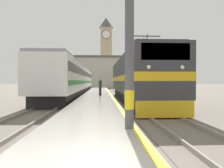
{
  "coord_description": "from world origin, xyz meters",
  "views": [
    {
      "loc": [
        0.42,
        -3.59,
        1.81
      ],
      "look_at": [
        1.97,
        27.3,
        1.41
      ],
      "focal_mm": 35.0,
      "sensor_mm": 36.0,
      "label": 1
    }
  ],
  "objects_px": {
    "locomotive_train": "(135,79)",
    "person_on_platform": "(100,86)",
    "passenger_train": "(76,79)",
    "catenary_mast": "(132,18)",
    "clock_tower": "(106,50)"
  },
  "relations": [
    {
      "from": "catenary_mast",
      "to": "passenger_train",
      "type": "bearing_deg",
      "value": 100.78
    },
    {
      "from": "passenger_train",
      "to": "clock_tower",
      "type": "xyz_separation_m",
      "value": [
        5.17,
        43.24,
        10.27
      ]
    },
    {
      "from": "clock_tower",
      "to": "passenger_train",
      "type": "bearing_deg",
      "value": -96.82
    },
    {
      "from": "locomotive_train",
      "to": "person_on_platform",
      "type": "xyz_separation_m",
      "value": [
        -3.11,
        4.13,
        -0.74
      ]
    },
    {
      "from": "clock_tower",
      "to": "person_on_platform",
      "type": "bearing_deg",
      "value": -92.05
    },
    {
      "from": "catenary_mast",
      "to": "person_on_platform",
      "type": "distance_m",
      "value": 16.88
    },
    {
      "from": "passenger_train",
      "to": "person_on_platform",
      "type": "xyz_separation_m",
      "value": [
        3.38,
        -6.64,
        -0.77
      ]
    },
    {
      "from": "passenger_train",
      "to": "clock_tower",
      "type": "height_order",
      "value": "clock_tower"
    },
    {
      "from": "passenger_train",
      "to": "catenary_mast",
      "type": "bearing_deg",
      "value": -79.22
    },
    {
      "from": "passenger_train",
      "to": "catenary_mast",
      "type": "xyz_separation_m",
      "value": [
        4.44,
        -23.3,
        1.74
      ]
    },
    {
      "from": "passenger_train",
      "to": "catenary_mast",
      "type": "height_order",
      "value": "catenary_mast"
    },
    {
      "from": "passenger_train",
      "to": "clock_tower",
      "type": "distance_m",
      "value": 44.74
    },
    {
      "from": "passenger_train",
      "to": "clock_tower",
      "type": "bearing_deg",
      "value": 83.18
    },
    {
      "from": "catenary_mast",
      "to": "clock_tower",
      "type": "bearing_deg",
      "value": 89.37
    },
    {
      "from": "locomotive_train",
      "to": "person_on_platform",
      "type": "height_order",
      "value": "locomotive_train"
    }
  ]
}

